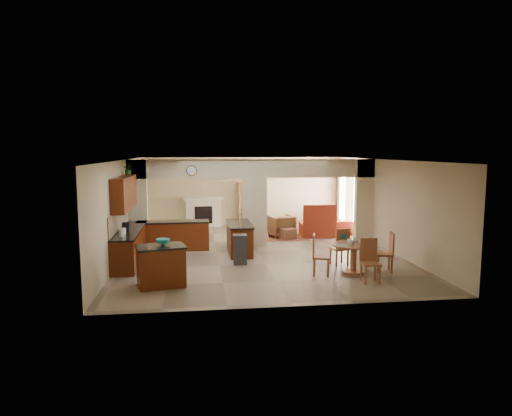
{
  "coord_description": "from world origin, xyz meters",
  "views": [
    {
      "loc": [
        -1.83,
        -13.58,
        3.08
      ],
      "look_at": [
        -0.04,
        0.3,
        1.31
      ],
      "focal_mm": 32.0,
      "sensor_mm": 36.0,
      "label": 1
    }
  ],
  "objects": [
    {
      "name": "chaise",
      "position": [
        2.44,
        2.27,
        0.24
      ],
      "size": [
        1.23,
        1.03,
        0.47
      ],
      "primitive_type": "cube",
      "rotation": [
        0.0,
        0.0,
        -0.06
      ],
      "color": "maroon",
      "rests_on": "floor"
    },
    {
      "name": "floor",
      "position": [
        0.0,
        0.0,
        0.0
      ],
      "size": [
        10.0,
        10.0,
        0.0
      ],
      "primitive_type": "plane",
      "color": "gray",
      "rests_on": "ground"
    },
    {
      "name": "dining_table",
      "position": [
        2.05,
        -2.76,
        0.5
      ],
      "size": [
        1.1,
        1.1,
        0.75
      ],
      "color": "#A05B37",
      "rests_on": "floor"
    },
    {
      "name": "partition_left_pier",
      "position": [
        -3.7,
        1.0,
        1.4
      ],
      "size": [
        0.6,
        0.25,
        2.8
      ],
      "primitive_type": "cube",
      "color": "#C5AE90",
      "rests_on": "floor"
    },
    {
      "name": "window_b",
      "position": [
        3.97,
        4.0,
        1.2
      ],
      "size": [
        0.02,
        0.9,
        1.9
      ],
      "primitive_type": "cube",
      "color": "white",
      "rests_on": "wall_right"
    },
    {
      "name": "wall_back",
      "position": [
        0.0,
        5.0,
        1.4
      ],
      "size": [
        8.0,
        0.0,
        8.0
      ],
      "primitive_type": "plane",
      "rotation": [
        1.57,
        0.0,
        0.0
      ],
      "color": "#C5AE90",
      "rests_on": "floor"
    },
    {
      "name": "upper_cabinets",
      "position": [
        -3.82,
        -0.8,
        1.92
      ],
      "size": [
        0.35,
        2.4,
        0.9
      ],
      "primitive_type": "cube",
      "color": "#491808",
      "rests_on": "wall_left"
    },
    {
      "name": "ceiling",
      "position": [
        0.0,
        0.0,
        2.8
      ],
      "size": [
        10.0,
        10.0,
        0.0
      ],
      "primitive_type": "plane",
      "rotation": [
        3.14,
        0.0,
        0.0
      ],
      "color": "white",
      "rests_on": "wall_back"
    },
    {
      "name": "plant",
      "position": [
        -3.82,
        0.12,
        2.54
      ],
      "size": [
        0.38,
        0.36,
        0.34
      ],
      "primitive_type": "imported",
      "rotation": [
        0.0,
        0.0,
        -0.39
      ],
      "color": "#1B4412",
      "rests_on": "upper_cabinets"
    },
    {
      "name": "drape_a_right",
      "position": [
        3.93,
        2.9,
        1.2
      ],
      "size": [
        0.1,
        0.28,
        2.3
      ],
      "primitive_type": "cube",
      "color": "#381B16",
      "rests_on": "wall_right"
    },
    {
      "name": "peninsula",
      "position": [
        -0.6,
        -0.11,
        0.46
      ],
      "size": [
        0.7,
        1.85,
        0.91
      ],
      "color": "#491808",
      "rests_on": "floor"
    },
    {
      "name": "rug",
      "position": [
        1.2,
        2.1,
        0.01
      ],
      "size": [
        1.6,
        1.3,
        0.01
      ],
      "primitive_type": "cube",
      "color": "brown",
      "rests_on": "floor"
    },
    {
      "name": "fruit_bowl",
      "position": [
        2.01,
        -2.78,
        0.82
      ],
      "size": [
        0.27,
        0.27,
        0.15
      ],
      "primitive_type": "cylinder",
      "color": "#74BA27",
      "rests_on": "dining_table"
    },
    {
      "name": "kitchen_island",
      "position": [
        -2.69,
        -3.24,
        0.47
      ],
      "size": [
        1.22,
        0.99,
        0.93
      ],
      "rotation": [
        0.0,
        0.0,
        0.22
      ],
      "color": "#491808",
      "rests_on": "floor"
    },
    {
      "name": "ceiling_fan",
      "position": [
        1.5,
        3.0,
        2.56
      ],
      "size": [
        1.0,
        1.0,
        0.1
      ],
      "primitive_type": "cylinder",
      "color": "white",
      "rests_on": "ceiling"
    },
    {
      "name": "window_a",
      "position": [
        3.97,
        2.3,
        1.2
      ],
      "size": [
        0.02,
        0.9,
        1.9
      ],
      "primitive_type": "cube",
      "color": "white",
      "rests_on": "wall_right"
    },
    {
      "name": "trash_can",
      "position": [
        -0.71,
        -1.48,
        0.38
      ],
      "size": [
        0.37,
        0.32,
        0.75
      ],
      "primitive_type": "cube",
      "rotation": [
        0.0,
        0.0,
        -0.06
      ],
      "color": "#2E2E30",
      "rests_on": "floor"
    },
    {
      "name": "chair_east",
      "position": [
        2.95,
        -2.73,
        0.55
      ],
      "size": [
        0.49,
        0.49,
        1.02
      ],
      "rotation": [
        0.0,
        0.0,
        4.52
      ],
      "color": "#A05B37",
      "rests_on": "floor"
    },
    {
      "name": "wall_front",
      "position": [
        0.0,
        -5.0,
        1.4
      ],
      "size": [
        8.0,
        0.0,
        8.0
      ],
      "primitive_type": "plane",
      "rotation": [
        -1.57,
        0.0,
        0.0
      ],
      "color": "#C5AE90",
      "rests_on": "floor"
    },
    {
      "name": "partition_center_pier",
      "position": [
        0.0,
        1.0,
        1.1
      ],
      "size": [
        0.8,
        0.25,
        2.2
      ],
      "primitive_type": "cube",
      "color": "#C5AE90",
      "rests_on": "floor"
    },
    {
      "name": "drape_b_right",
      "position": [
        3.93,
        4.6,
        1.2
      ],
      "size": [
        0.1,
        0.28,
        2.3
      ],
      "primitive_type": "cube",
      "color": "#381B16",
      "rests_on": "wall_right"
    },
    {
      "name": "kitchen_counter",
      "position": [
        -3.26,
        -0.25,
        0.46
      ],
      "size": [
        2.52,
        3.29,
        1.48
      ],
      "color": "#491808",
      "rests_on": "floor"
    },
    {
      "name": "drape_a_left",
      "position": [
        3.93,
        1.7,
        1.2
      ],
      "size": [
        0.1,
        0.28,
        2.3
      ],
      "primitive_type": "cube",
      "color": "#381B16",
      "rests_on": "wall_right"
    },
    {
      "name": "fireplace",
      "position": [
        -1.6,
        4.83,
        0.61
      ],
      "size": [
        1.6,
        0.35,
        1.2
      ],
      "color": "white",
      "rests_on": "floor"
    },
    {
      "name": "teal_bowl",
      "position": [
        -2.63,
        -3.17,
        1.01
      ],
      "size": [
        0.31,
        0.31,
        0.14
      ],
      "primitive_type": "cylinder",
      "color": "teal",
      "rests_on": "kitchen_island"
    },
    {
      "name": "ottoman",
      "position": [
        1.27,
        1.87,
        0.19
      ],
      "size": [
        0.66,
        0.66,
        0.38
      ],
      "primitive_type": "cube",
      "rotation": [
        0.0,
        0.0,
        0.33
      ],
      "color": "maroon",
      "rests_on": "floor"
    },
    {
      "name": "armchair",
      "position": [
        1.12,
        2.3,
        0.39
      ],
      "size": [
        1.01,
        1.02,
        0.78
      ],
      "primitive_type": "imported",
      "rotation": [
        0.0,
        0.0,
        3.38
      ],
      "color": "maroon",
      "rests_on": "floor"
    },
    {
      "name": "wall_left",
      "position": [
        -4.0,
        0.0,
        1.4
      ],
      "size": [
        0.0,
        10.0,
        10.0
      ],
      "primitive_type": "plane",
      "rotation": [
        1.57,
        0.0,
        1.57
      ],
      "color": "#C5AE90",
      "rests_on": "floor"
    },
    {
      "name": "drape_b_left",
      "position": [
        3.93,
        3.4,
        1.2
      ],
      "size": [
        0.1,
        0.28,
        2.3
      ],
      "primitive_type": "cube",
      "color": "#381B16",
      "rests_on": "wall_right"
    },
    {
      "name": "partition_header",
      "position": [
        0.0,
        1.0,
        2.5
      ],
      "size": [
        8.0,
        0.25,
        0.6
      ],
      "primitive_type": "cube",
      "color": "#C5AE90",
      "rests_on": "partition_center_pier"
    },
    {
      "name": "glazed_door",
      "position": [
        3.97,
        3.15,
        1.05
      ],
      "size": [
        0.02,
        0.7,
        2.1
      ],
      "primitive_type": "cube",
      "color": "white",
      "rests_on": "wall_right"
    },
    {
      "name": "chair_west",
      "position": [
        1.11,
        -2.79,
        0.55
      ],
      "size": [
        0.53,
        0.53,
        1.02
      ],
      "rotation": [
        0.0,
        0.0,
        1.26
      ],
      "color": "#A05B37",
      "rests_on": "floor"
    },
    {
      "name": "sofa",
      "position": [
        3.3,
        3.42,
        0.37
      ],
      "size": [
        2.55,
        1.08,
        0.73
      ],
      "primitive_type": "imported",
      "rotation": [
        0.0,
        0.0,
        1.61
      ],
      "color": "maroon",
      "rests_on": "floor"
    },
    {
      "name": "shelving_unit",
      "position": [
        0.35,
        4.82,
        0.9
      ],
      "size": [
        1.0,
        0.32,
        1.8
      ],
      "primitive_type": "cube",
      "color": "#A05B37",
      "rests_on": "floor"
    },
    {
      "name": "chair_north",
      "position": [
        1.96,
        -1.99,
        0.55
      ],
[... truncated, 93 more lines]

